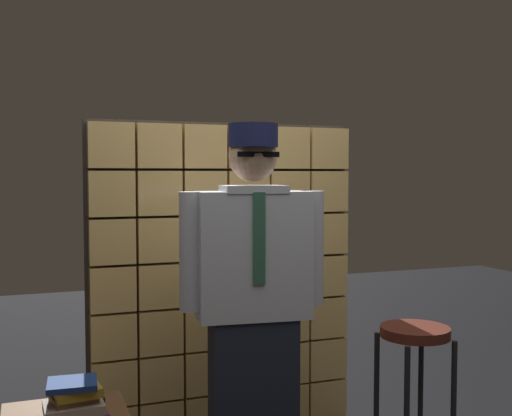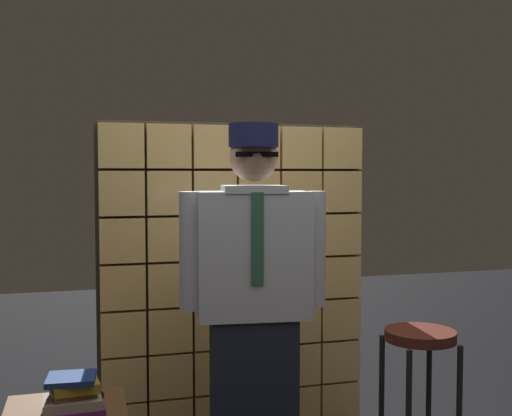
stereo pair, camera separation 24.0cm
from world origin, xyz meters
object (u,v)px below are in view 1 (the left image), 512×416
Objects in this scene: book_stack at (75,400)px; coffee_mug at (86,404)px; bar_stool at (415,366)px; standing_person at (253,303)px.

coffee_mug is at bearing 24.44° from book_stack.
standing_person is at bearing 167.07° from bar_stool.
standing_person is 0.86m from coffee_mug.
book_stack reaches higher than coffee_mug.
bar_stool reaches higher than coffee_mug.
book_stack is 2.08× the size of coffee_mug.
bar_stool is (0.78, -0.18, -0.34)m from standing_person.
standing_person reaches higher than bar_stool.
standing_person is at bearing 3.91° from book_stack.
standing_person is at bearing 2.61° from coffee_mug.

